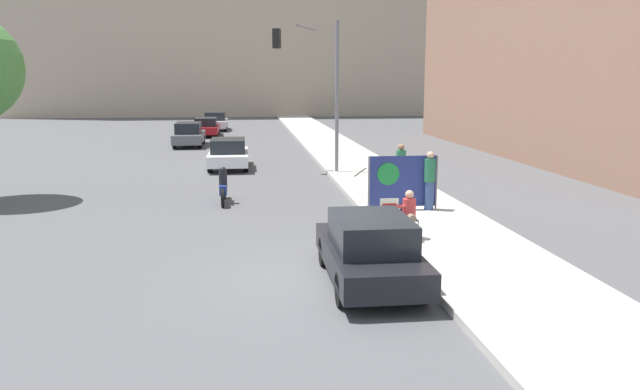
% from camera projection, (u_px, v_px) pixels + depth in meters
% --- Properties ---
extents(ground_plane, '(160.00, 160.00, 0.00)m').
position_uv_depth(ground_plane, '(329.00, 278.00, 13.22)').
color(ground_plane, '#4F4F51').
extents(sidewalk_curb, '(3.46, 90.00, 0.17)m').
position_uv_depth(sidewalk_curb, '(363.00, 170.00, 28.26)').
color(sidewalk_curb, '#B7B2A8').
rests_on(sidewalk_curb, ground_plane).
extents(seated_protester, '(0.97, 0.77, 1.24)m').
position_uv_depth(seated_protester, '(409.00, 213.00, 15.63)').
color(seated_protester, '#474C56').
rests_on(seated_protester, sidewalk_curb).
extents(jogger_on_sidewalk, '(0.34, 0.34, 1.81)m').
position_uv_depth(jogger_on_sidewalk, '(430.00, 180.00, 19.14)').
color(jogger_on_sidewalk, '#334775').
rests_on(jogger_on_sidewalk, sidewalk_curb).
extents(pedestrian_behind, '(0.34, 0.34, 1.75)m').
position_uv_depth(pedestrian_behind, '(401.00, 168.00, 21.97)').
color(pedestrian_behind, '#424247').
rests_on(pedestrian_behind, sidewalk_curb).
extents(protest_banner, '(2.19, 0.06, 1.68)m').
position_uv_depth(protest_banner, '(402.00, 181.00, 19.17)').
color(protest_banner, slate).
rests_on(protest_banner, sidewalk_curb).
extents(traffic_light_pole, '(2.79, 2.55, 6.44)m').
position_uv_depth(traffic_light_pole, '(316.00, 72.00, 26.85)').
color(traffic_light_pole, slate).
rests_on(traffic_light_pole, sidewalk_curb).
extents(parked_car_curbside, '(1.72, 4.19, 1.43)m').
position_uv_depth(parked_car_curbside, '(370.00, 250.00, 12.72)').
color(parked_car_curbside, black).
rests_on(parked_car_curbside, ground_plane).
extents(car_on_road_nearest, '(1.82, 4.42, 1.40)m').
position_uv_depth(car_on_road_nearest, '(228.00, 153.00, 29.40)').
color(car_on_road_nearest, white).
rests_on(car_on_road_nearest, ground_plane).
extents(car_on_road_midblock, '(1.75, 4.77, 1.49)m').
position_uv_depth(car_on_road_midblock, '(189.00, 134.00, 39.20)').
color(car_on_road_midblock, '#565B60').
rests_on(car_on_road_midblock, ground_plane).
extents(car_on_road_distant, '(1.79, 4.77, 1.37)m').
position_uv_depth(car_on_road_distant, '(206.00, 127.00, 46.13)').
color(car_on_road_distant, maroon).
rests_on(car_on_road_distant, ground_plane).
extents(car_on_road_far_lane, '(1.85, 4.74, 1.52)m').
position_uv_depth(car_on_road_far_lane, '(216.00, 121.00, 51.42)').
color(car_on_road_far_lane, silver).
rests_on(car_on_road_far_lane, ground_plane).
extents(motorcycle_on_road, '(0.28, 2.11, 1.24)m').
position_uv_depth(motorcycle_on_road, '(223.00, 187.00, 21.14)').
color(motorcycle_on_road, navy).
rests_on(motorcycle_on_road, ground_plane).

